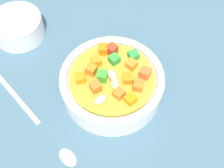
{
  "coord_description": "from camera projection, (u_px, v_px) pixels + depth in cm",
  "views": [
    {
      "loc": [
        -7.11,
        -23.2,
        40.35
      ],
      "look_at": [
        0.0,
        0.0,
        2.41
      ],
      "focal_mm": 45.45,
      "sensor_mm": 36.0,
      "label": 1
    }
  ],
  "objects": [
    {
      "name": "ground_plane",
      "position": [
        112.0,
        95.0,
        0.48
      ],
      "size": [
        140.0,
        140.0,
        2.0
      ],
      "primitive_type": "cube",
      "color": "#42667A"
    },
    {
      "name": "side_bowl_small",
      "position": [
        17.0,
        26.0,
        0.52
      ],
      "size": [
        9.41,
        9.41,
        4.3
      ],
      "color": "white",
      "rests_on": "ground_plane"
    },
    {
      "name": "soup_bowl_main",
      "position": [
        112.0,
        83.0,
        0.45
      ],
      "size": [
        16.27,
        16.27,
        6.06
      ],
      "color": "white",
      "rests_on": "ground_plane"
    },
    {
      "name": "spoon",
      "position": [
        33.0,
        116.0,
        0.44
      ],
      "size": [
        10.96,
        20.79,
        0.93
      ],
      "rotation": [
        0.0,
        0.0,
        5.16
      ],
      "color": "silver",
      "rests_on": "ground_plane"
    }
  ]
}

